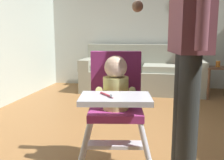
{
  "coord_description": "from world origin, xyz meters",
  "views": [
    {
      "loc": [
        0.04,
        -2.32,
        1.04
      ],
      "look_at": [
        -0.27,
        -0.67,
        0.74
      ],
      "focal_mm": 41.16,
      "sensor_mm": 36.0,
      "label": 1
    }
  ],
  "objects_px": {
    "high_chair": "(116,96)",
    "adult_standing": "(188,44)",
    "couch": "(142,74)",
    "side_table": "(218,75)",
    "sippy_cup": "(218,64)"
  },
  "relations": [
    {
      "from": "high_chair",
      "to": "side_table",
      "type": "xyz_separation_m",
      "value": [
        1.24,
        2.77,
        -0.25
      ]
    },
    {
      "from": "adult_standing",
      "to": "high_chair",
      "type": "bearing_deg",
      "value": -0.76
    },
    {
      "from": "adult_standing",
      "to": "side_table",
      "type": "relative_size",
      "value": 3.32
    },
    {
      "from": "adult_standing",
      "to": "sippy_cup",
      "type": "distance_m",
      "value": 2.83
    },
    {
      "from": "adult_standing",
      "to": "sippy_cup",
      "type": "height_order",
      "value": "adult_standing"
    },
    {
      "from": "side_table",
      "to": "sippy_cup",
      "type": "height_order",
      "value": "sippy_cup"
    },
    {
      "from": "couch",
      "to": "high_chair",
      "type": "xyz_separation_m",
      "value": [
        0.03,
        -3.09,
        0.3
      ]
    },
    {
      "from": "high_chair",
      "to": "adult_standing",
      "type": "relative_size",
      "value": 0.54
    },
    {
      "from": "high_chair",
      "to": "sippy_cup",
      "type": "distance_m",
      "value": 3.03
    },
    {
      "from": "high_chair",
      "to": "sippy_cup",
      "type": "bearing_deg",
      "value": 146.67
    },
    {
      "from": "couch",
      "to": "side_table",
      "type": "relative_size",
      "value": 4.22
    },
    {
      "from": "high_chair",
      "to": "adult_standing",
      "type": "height_order",
      "value": "adult_standing"
    },
    {
      "from": "adult_standing",
      "to": "sippy_cup",
      "type": "xyz_separation_m",
      "value": [
        0.76,
        2.7,
        -0.41
      ]
    },
    {
      "from": "high_chair",
      "to": "sippy_cup",
      "type": "height_order",
      "value": "high_chair"
    },
    {
      "from": "couch",
      "to": "sippy_cup",
      "type": "relative_size",
      "value": 21.96
    }
  ]
}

